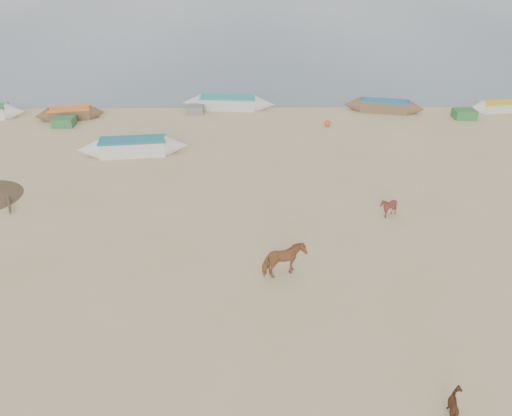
{
  "coord_description": "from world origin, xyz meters",
  "views": [
    {
      "loc": [
        -0.22,
        -15.35,
        11.56
      ],
      "look_at": [
        0.0,
        4.0,
        1.0
      ],
      "focal_mm": 35.0,
      "sensor_mm": 36.0,
      "label": 1
    }
  ],
  "objects_px": {
    "cow_adult": "(284,260)",
    "calf_right": "(457,407)",
    "calf_front": "(388,207)",
    "near_canoe": "(133,147)"
  },
  "relations": [
    {
      "from": "cow_adult",
      "to": "calf_right",
      "type": "relative_size",
      "value": 2.08
    },
    {
      "from": "calf_right",
      "to": "cow_adult",
      "type": "bearing_deg",
      "value": 19.54
    },
    {
      "from": "near_canoe",
      "to": "calf_front",
      "type": "bearing_deg",
      "value": -36.73
    },
    {
      "from": "calf_right",
      "to": "near_canoe",
      "type": "height_order",
      "value": "near_canoe"
    },
    {
      "from": "calf_front",
      "to": "near_canoe",
      "type": "distance_m",
      "value": 15.47
    },
    {
      "from": "cow_adult",
      "to": "calf_right",
      "type": "bearing_deg",
      "value": -169.63
    },
    {
      "from": "cow_adult",
      "to": "calf_right",
      "type": "xyz_separation_m",
      "value": [
        4.3,
        -6.56,
        -0.3
      ]
    },
    {
      "from": "calf_right",
      "to": "calf_front",
      "type": "bearing_deg",
      "value": -18.09
    },
    {
      "from": "cow_adult",
      "to": "calf_front",
      "type": "relative_size",
      "value": 1.66
    },
    {
      "from": "calf_front",
      "to": "calf_right",
      "type": "distance_m",
      "value": 11.16
    }
  ]
}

